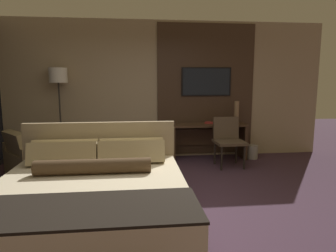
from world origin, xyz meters
TOP-DOWN VIEW (x-y plane):
  - ground_plane at (0.00, 0.00)m, footprint 16.00×16.00m
  - wall_back_tv_panel at (0.13, 2.59)m, footprint 7.20×0.09m
  - bed at (-0.87, -0.47)m, footprint 2.03×2.14m
  - desk at (1.10, 2.32)m, footprint 1.53×0.50m
  - tv at (1.10, 2.52)m, footprint 1.04×0.04m
  - desk_chair at (1.35, 1.75)m, footprint 0.55×0.55m
  - armchair_by_window at (-2.08, 1.57)m, footprint 1.17×1.18m
  - floor_lamp at (-1.83, 2.34)m, footprint 0.34×0.34m
  - vase_tall at (1.68, 2.28)m, footprint 0.10×0.10m
  - book at (1.16, 2.36)m, footprint 0.26×0.22m
  - waste_bin at (2.01, 2.18)m, footprint 0.22×0.22m

SIDE VIEW (x-z plane):
  - ground_plane at x=0.00m, z-range 0.00..0.00m
  - waste_bin at x=2.01m, z-range 0.00..0.28m
  - armchair_by_window at x=-2.08m, z-range -0.13..0.66m
  - bed at x=-0.87m, z-range -0.19..0.85m
  - desk at x=1.10m, z-range 0.12..0.84m
  - desk_chair at x=1.35m, z-range 0.09..1.01m
  - book at x=1.16m, z-range 0.72..0.75m
  - vase_tall at x=1.68m, z-range 0.72..1.18m
  - wall_back_tv_panel at x=0.13m, z-range 0.00..2.80m
  - floor_lamp at x=-1.83m, z-range 0.63..2.47m
  - tv at x=1.10m, z-range 1.28..1.87m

